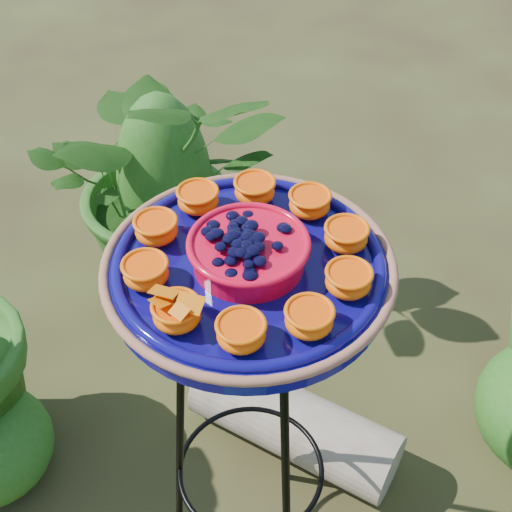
# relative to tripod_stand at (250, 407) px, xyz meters

# --- Properties ---
(ground_plane) EXTENTS (20.00, 20.00, 0.00)m
(ground_plane) POSITION_rel_tripod_stand_xyz_m (-0.06, 0.04, -0.52)
(ground_plane) COLOR #2D2214
(ground_plane) RESTS_ON ground
(tripod_stand) EXTENTS (0.32, 0.34, 0.86)m
(tripod_stand) POSITION_rel_tripod_stand_xyz_m (0.00, 0.00, 0.00)
(tripod_stand) COLOR black
(tripod_stand) RESTS_ON ground
(feeder_dish) EXTENTS (0.46, 0.46, 0.10)m
(feeder_dish) POSITION_rel_tripod_stand_xyz_m (-0.00, -0.00, 0.38)
(feeder_dish) COLOR #0C0863
(feeder_dish) RESTS_ON tripod_stand
(driftwood_log) EXTENTS (0.54, 0.18, 0.18)m
(driftwood_log) POSITION_rel_tripod_stand_xyz_m (-0.03, 0.27, -0.43)
(driftwood_log) COLOR tan
(driftwood_log) RESTS_ON ground
(shrub_back_left) EXTENTS (0.91, 0.90, 0.77)m
(shrub_back_left) POSITION_rel_tripod_stand_xyz_m (-0.69, 0.65, -0.14)
(shrub_back_left) COLOR #215215
(shrub_back_left) RESTS_ON ground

